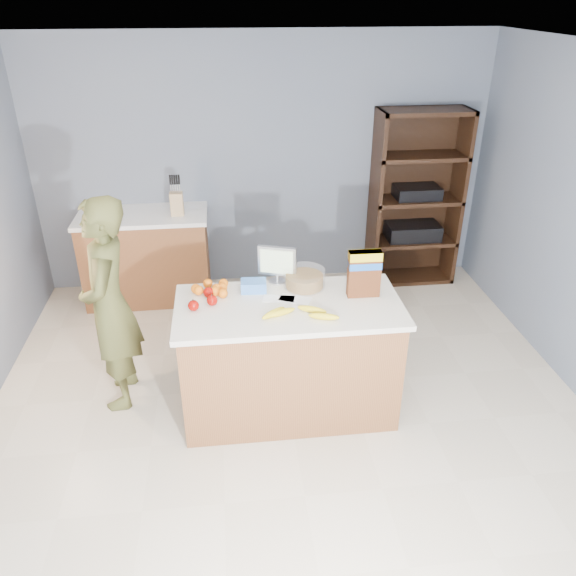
{
  "coord_description": "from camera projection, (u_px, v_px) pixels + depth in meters",
  "views": [
    {
      "loc": [
        -0.39,
        -3.01,
        2.81
      ],
      "look_at": [
        0.0,
        0.35,
        1.0
      ],
      "focal_mm": 35.0,
      "sensor_mm": 36.0,
      "label": 1
    }
  ],
  "objects": [
    {
      "name": "floor",
      "position": [
        294.0,
        434.0,
        4.0
      ],
      "size": [
        4.5,
        5.0,
        0.02
      ],
      "primitive_type": "cube",
      "color": "beige",
      "rests_on": "ground"
    },
    {
      "name": "walls",
      "position": [
        295.0,
        217.0,
        3.22
      ],
      "size": [
        4.52,
        5.02,
        2.51
      ],
      "color": "slate",
      "rests_on": "ground"
    },
    {
      "name": "counter_peninsula",
      "position": [
        289.0,
        362.0,
        4.07
      ],
      "size": [
        1.56,
        0.76,
        0.9
      ],
      "color": "brown",
      "rests_on": "ground"
    },
    {
      "name": "back_cabinet",
      "position": [
        147.0,
        256.0,
        5.59
      ],
      "size": [
        1.24,
        0.62,
        0.9
      ],
      "color": "brown",
      "rests_on": "ground"
    },
    {
      "name": "shelving_unit",
      "position": [
        414.0,
        201.0,
        5.81
      ],
      "size": [
        0.9,
        0.4,
        1.8
      ],
      "color": "black",
      "rests_on": "ground"
    },
    {
      "name": "person",
      "position": [
        110.0,
        306.0,
        4.0
      ],
      "size": [
        0.41,
        0.6,
        1.62
      ],
      "primitive_type": "imported",
      "rotation": [
        0.0,
        0.0,
        -1.54
      ],
      "color": "#4E4F25",
      "rests_on": "ground"
    },
    {
      "name": "knife_block",
      "position": [
        177.0,
        203.0,
        5.31
      ],
      "size": [
        0.12,
        0.1,
        0.31
      ],
      "color": "tan",
      "rests_on": "back_cabinet"
    },
    {
      "name": "envelopes",
      "position": [
        287.0,
        299.0,
        3.9
      ],
      "size": [
        0.35,
        0.19,
        0.0
      ],
      "color": "white",
      "rests_on": "counter_peninsula"
    },
    {
      "name": "bananas",
      "position": [
        298.0,
        313.0,
        3.69
      ],
      "size": [
        0.52,
        0.21,
        0.05
      ],
      "color": "yellow",
      "rests_on": "counter_peninsula"
    },
    {
      "name": "apples",
      "position": [
        205.0,
        299.0,
        3.82
      ],
      "size": [
        0.2,
        0.25,
        0.07
      ],
      "color": "#910803",
      "rests_on": "counter_peninsula"
    },
    {
      "name": "oranges",
      "position": [
        213.0,
        288.0,
        3.97
      ],
      "size": [
        0.26,
        0.23,
        0.07
      ],
      "color": "orange",
      "rests_on": "counter_peninsula"
    },
    {
      "name": "blue_carton",
      "position": [
        254.0,
        286.0,
        3.99
      ],
      "size": [
        0.19,
        0.13,
        0.08
      ],
      "primitive_type": "cube",
      "rotation": [
        0.0,
        0.0,
        -0.06
      ],
      "color": "blue",
      "rests_on": "counter_peninsula"
    },
    {
      "name": "salad_bowl",
      "position": [
        304.0,
        279.0,
        4.04
      ],
      "size": [
        0.3,
        0.3,
        0.13
      ],
      "color": "#267219",
      "rests_on": "counter_peninsula"
    },
    {
      "name": "tv",
      "position": [
        277.0,
        263.0,
        4.05
      ],
      "size": [
        0.28,
        0.12,
        0.28
      ],
      "color": "silver",
      "rests_on": "counter_peninsula"
    },
    {
      "name": "cereal_box",
      "position": [
        364.0,
        270.0,
        3.86
      ],
      "size": [
        0.23,
        0.09,
        0.34
      ],
      "color": "#592B14",
      "rests_on": "counter_peninsula"
    }
  ]
}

